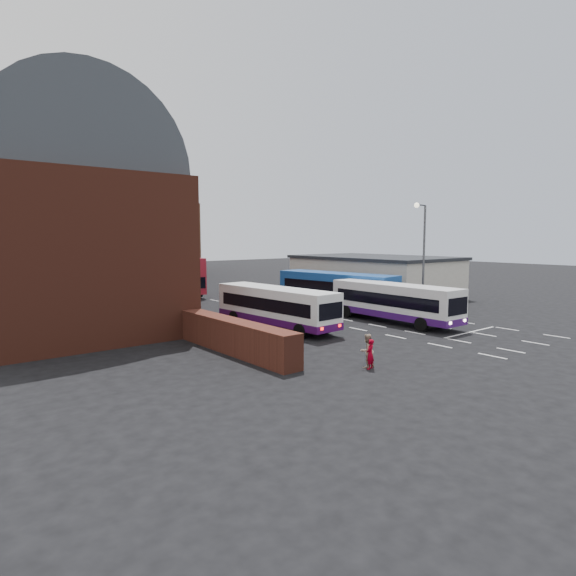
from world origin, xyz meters
TOP-DOWN VIEW (x-y plane):
  - ground at (0.00, 0.00)m, footprint 180.00×180.00m
  - railway_station at (-15.50, 21.00)m, footprint 12.00×28.00m
  - forecourt_wall at (-10.20, 2.00)m, footprint 1.20×10.00m
  - cream_building at (15.00, 14.00)m, footprint 10.40×16.40m
  - brick_terrace at (-6.00, 46.00)m, footprint 22.00×10.00m
  - castle_keep at (6.00, 66.00)m, footprint 22.00×22.00m
  - bus_white_outbound at (-4.11, 6.28)m, footprint 3.02×10.40m
  - bus_white_inbound at (3.92, 2.49)m, footprint 2.82×10.53m
  - bus_blue at (5.73, 10.27)m, footprint 4.00×11.69m
  - bus_red_double at (-0.47, 28.19)m, footprint 3.86×10.53m
  - street_lamp at (8.30, 3.27)m, footprint 1.79×0.57m
  - pedestrian_red at (-6.94, -4.76)m, footprint 0.61×0.50m
  - pedestrian_beige at (-6.85, -4.48)m, footprint 0.84×0.68m

SIDE VIEW (x-z plane):
  - ground at x=0.00m, z-range 0.00..0.00m
  - pedestrian_red at x=-6.94m, z-range 0.00..1.45m
  - pedestrian_beige at x=-6.85m, z-range 0.00..1.65m
  - forecourt_wall at x=-10.20m, z-range 0.00..1.80m
  - bus_white_outbound at x=-4.11m, z-range 0.25..3.06m
  - bus_white_inbound at x=3.92m, z-range 0.26..3.12m
  - bus_blue at x=5.73m, z-range 0.28..3.41m
  - cream_building at x=15.00m, z-range 0.03..4.28m
  - bus_red_double at x=-0.47m, z-range 0.13..4.25m
  - street_lamp at x=8.30m, z-range 0.92..9.81m
  - brick_terrace at x=-6.00m, z-range 0.00..11.00m
  - castle_keep at x=6.00m, z-range 0.00..12.00m
  - railway_station at x=-15.50m, z-range -0.36..15.64m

